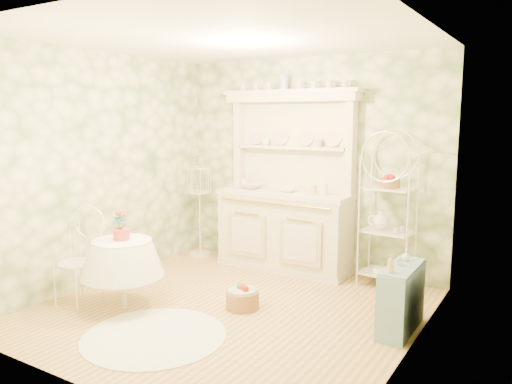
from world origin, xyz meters
The scene contains 22 objects.
floor centered at (0.00, 0.00, 0.00)m, with size 3.60×3.60×0.00m, color tan.
ceiling centered at (0.00, 0.00, 2.70)m, with size 3.60×3.60×0.00m, color white.
wall_left centered at (-1.80, 0.00, 1.35)m, with size 3.60×3.60×0.00m, color #F8EFC8.
wall_right centered at (1.80, 0.00, 1.35)m, with size 3.60×3.60×0.00m, color #F8EFC8.
wall_back centered at (0.00, 1.80, 1.35)m, with size 3.60×3.60×0.00m, color #F8EFC8.
wall_front centered at (0.00, -1.80, 1.35)m, with size 3.60×3.60×0.00m, color #F8EFC8.
kitchen_dresser centered at (-0.20, 1.52, 1.15)m, with size 1.87×0.61×2.29m, color #EEE4C5.
bakers_rack centered at (1.14, 1.53, 0.89)m, with size 0.56×0.40×1.79m, color white.
side_shelf centered at (1.63, 0.39, 0.32)m, with size 0.28×0.74×0.64m, color #7A9AB3.
round_table centered at (-0.96, -0.54, 0.32)m, with size 0.58×0.58×0.63m, color white.
cafe_chair centered at (-1.42, -0.72, 0.42)m, with size 0.38×0.38×0.84m, color white.
birdcage_stand centered at (-1.50, 1.43, 0.70)m, with size 0.33×0.33×1.40m, color white.
floor_basket centered at (0.09, 0.08, 0.11)m, with size 0.35×0.35×0.23m, color #9A6940.
lace_rug centered at (-0.21, -0.90, 0.01)m, with size 1.29×1.29×0.01m, color white.
bowl_floral centered at (-0.69, 1.51, 1.02)m, with size 0.28×0.28×0.07m, color white.
bowl_white centered at (-0.15, 1.50, 1.02)m, with size 0.22×0.22×0.07m, color white.
cup_left centered at (-0.58, 1.68, 1.61)m, with size 0.11×0.11×0.09m, color white.
cup_right centered at (0.19, 1.68, 1.61)m, with size 0.11×0.11×0.10m, color white.
potted_geranium centered at (-0.95, -0.57, 0.85)m, with size 0.14×0.10×0.27m, color #3F7238.
bottle_amber centered at (1.59, 0.14, 0.68)m, with size 0.06×0.06×0.16m, color tan.
bottle_blue centered at (1.60, 0.39, 0.65)m, with size 0.05×0.05×0.10m, color #94A4C5.
bottle_glass centered at (1.61, 0.57, 0.65)m, with size 0.08×0.08×0.10m, color silver.
Camera 1 is at (2.78, -4.02, 1.95)m, focal length 35.00 mm.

